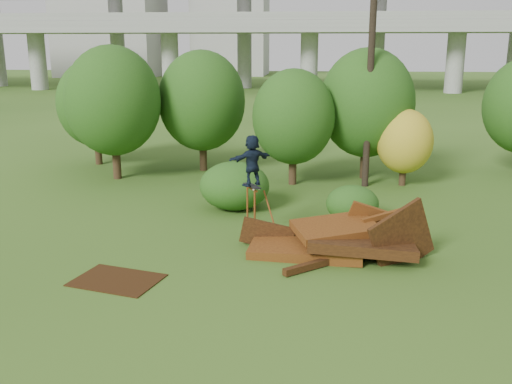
# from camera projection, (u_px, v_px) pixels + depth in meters

# --- Properties ---
(ground) EXTENTS (240.00, 240.00, 0.00)m
(ground) POSITION_uv_depth(u_px,v_px,m) (278.00, 269.00, 15.37)
(ground) COLOR #2D5116
(ground) RESTS_ON ground
(scrap_pile) EXTENTS (5.67, 3.31, 2.27)m
(scrap_pile) POSITION_uv_depth(u_px,v_px,m) (337.00, 241.00, 16.35)
(scrap_pile) COLOR #47220C
(scrap_pile) RESTS_ON ground
(grind_rail) EXTENTS (0.49, 0.74, 1.62)m
(grind_rail) POSITION_uv_depth(u_px,v_px,m) (251.00, 208.00, 17.61)
(grind_rail) COLOR brown
(grind_rail) RESTS_ON ground
(skateboard) EXTENTS (0.63, 0.83, 0.09)m
(skateboard) POSITION_uv_depth(u_px,v_px,m) (252.00, 186.00, 17.36)
(skateboard) COLOR black
(skateboard) RESTS_ON grind_rail
(skater) EXTENTS (1.40, 1.27, 1.55)m
(skater) POSITION_uv_depth(u_px,v_px,m) (252.00, 160.00, 17.16)
(skater) COLOR black
(skater) RESTS_ON skateboard
(flat_plate) EXTENTS (2.44, 2.00, 0.03)m
(flat_plate) POSITION_uv_depth(u_px,v_px,m) (117.00, 280.00, 14.58)
(flat_plate) COLOR black
(flat_plate) RESTS_ON ground
(tree_0) EXTENTS (4.17, 4.17, 5.88)m
(tree_0) POSITION_uv_depth(u_px,v_px,m) (113.00, 101.00, 24.86)
(tree_0) COLOR black
(tree_0) RESTS_ON ground
(tree_1) EXTENTS (4.07, 4.07, 5.66)m
(tree_1) POSITION_uv_depth(u_px,v_px,m) (202.00, 101.00, 26.60)
(tree_1) COLOR black
(tree_1) RESTS_ON ground
(tree_2) EXTENTS (3.49, 3.49, 4.93)m
(tree_2) POSITION_uv_depth(u_px,v_px,m) (293.00, 117.00, 23.97)
(tree_2) COLOR black
(tree_2) RESTS_ON ground
(tree_3) EXTENTS (4.16, 4.16, 5.77)m
(tree_3) POSITION_uv_depth(u_px,v_px,m) (367.00, 103.00, 25.00)
(tree_3) COLOR black
(tree_3) RESTS_ON ground
(tree_4) EXTENTS (2.37, 2.37, 3.27)m
(tree_4) POSITION_uv_depth(u_px,v_px,m) (405.00, 141.00, 24.02)
(tree_4) COLOR black
(tree_4) RESTS_ON ground
(tree_6) EXTENTS (3.73, 3.73, 5.21)m
(tree_6) POSITION_uv_depth(u_px,v_px,m) (95.00, 103.00, 28.07)
(tree_6) COLOR black
(tree_6) RESTS_ON ground
(shrub_left) EXTENTS (2.55, 2.35, 1.76)m
(shrub_left) POSITION_uv_depth(u_px,v_px,m) (234.00, 186.00, 20.72)
(shrub_left) COLOR #184211
(shrub_left) RESTS_ON ground
(shrub_right) EXTENTS (1.79, 1.64, 1.26)m
(shrub_right) POSITION_uv_depth(u_px,v_px,m) (352.00, 204.00, 19.29)
(shrub_right) COLOR #184211
(shrub_right) RESTS_ON ground
(utility_pole) EXTENTS (1.40, 0.28, 11.10)m
(utility_pole) POSITION_uv_depth(u_px,v_px,m) (371.00, 51.00, 22.96)
(utility_pole) COLOR black
(utility_pole) RESTS_ON ground
(freeway_overpass) EXTENTS (160.00, 15.00, 13.70)m
(freeway_overpass) POSITION_uv_depth(u_px,v_px,m) (311.00, 9.00, 73.38)
(freeway_overpass) COLOR gray
(freeway_overpass) RESTS_ON ground
(building_right) EXTENTS (14.00, 14.00, 28.00)m
(building_right) POSITION_uv_depth(u_px,v_px,m) (231.00, 2.00, 111.68)
(building_right) COLOR #9E9E99
(building_right) RESTS_ON ground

